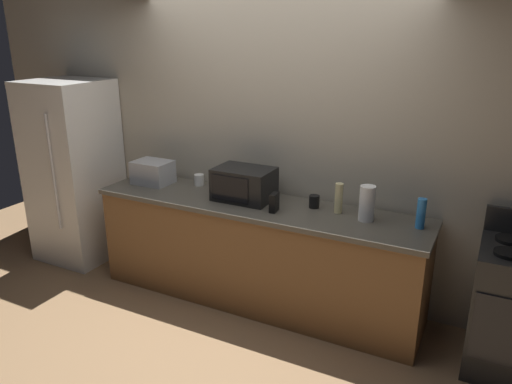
{
  "coord_description": "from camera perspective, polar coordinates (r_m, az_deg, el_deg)",
  "views": [
    {
      "loc": [
        1.73,
        -2.98,
        2.29
      ],
      "look_at": [
        0.0,
        0.4,
        1.0
      ],
      "focal_mm": 34.53,
      "sensor_mm": 36.0,
      "label": 1
    }
  ],
  "objects": [
    {
      "name": "refrigerator",
      "position": [
        5.26,
        -20.32,
        2.23
      ],
      "size": [
        0.72,
        0.73,
        1.8
      ],
      "color": "white",
      "rests_on": "ground_plane"
    },
    {
      "name": "mug_black",
      "position": [
        3.96,
        6.76,
        -1.11
      ],
      "size": [
        0.08,
        0.08,
        0.1
      ],
      "primitive_type": "cylinder",
      "color": "black",
      "rests_on": "counter_run"
    },
    {
      "name": "back_wall",
      "position": [
        4.27,
        2.52,
        6.03
      ],
      "size": [
        6.4,
        0.1,
        2.7
      ],
      "primitive_type": "cube",
      "color": "#B2A893",
      "rests_on": "ground_plane"
    },
    {
      "name": "ground_plane",
      "position": [
        4.14,
        -2.61,
        -14.87
      ],
      "size": [
        8.0,
        8.0,
        0.0
      ],
      "primitive_type": "plane",
      "color": "#93704C"
    },
    {
      "name": "toaster_oven",
      "position": [
        4.64,
        -11.86,
        2.26
      ],
      "size": [
        0.34,
        0.26,
        0.21
      ],
      "primitive_type": "cube",
      "color": "#B7BABF",
      "rests_on": "counter_run"
    },
    {
      "name": "bottle_spray_cleaner",
      "position": [
        3.71,
        18.58,
        -2.38
      ],
      "size": [
        0.07,
        0.07,
        0.22
      ],
      "primitive_type": "cylinder",
      "color": "#338CE5",
      "rests_on": "counter_run"
    },
    {
      "name": "bottle_hand_soap",
      "position": [
        3.86,
        9.56,
        -0.72
      ],
      "size": [
        0.06,
        0.06,
        0.24
      ],
      "primitive_type": "cylinder",
      "color": "beige",
      "rests_on": "counter_run"
    },
    {
      "name": "microwave",
      "position": [
        4.1,
        -1.4,
        0.93
      ],
      "size": [
        0.48,
        0.35,
        0.27
      ],
      "color": "black",
      "rests_on": "counter_run"
    },
    {
      "name": "counter_run",
      "position": [
        4.22,
        0.0,
        -7.08
      ],
      "size": [
        2.84,
        0.64,
        0.9
      ],
      "color": "brown",
      "rests_on": "ground_plane"
    },
    {
      "name": "paper_towel_roll",
      "position": [
        3.74,
        12.73,
        -1.29
      ],
      "size": [
        0.12,
        0.12,
        0.27
      ],
      "primitive_type": "cylinder",
      "color": "white",
      "rests_on": "counter_run"
    },
    {
      "name": "cordless_phone",
      "position": [
        3.85,
        2.12,
        -1.21
      ],
      "size": [
        0.06,
        0.11,
        0.15
      ],
      "primitive_type": "cube",
      "rotation": [
        0.0,
        0.0,
        0.11
      ],
      "color": "black",
      "rests_on": "counter_run"
    },
    {
      "name": "mug_white",
      "position": [
        4.53,
        -6.61,
        1.42
      ],
      "size": [
        0.09,
        0.09,
        0.1
      ],
      "primitive_type": "cylinder",
      "color": "white",
      "rests_on": "counter_run"
    }
  ]
}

